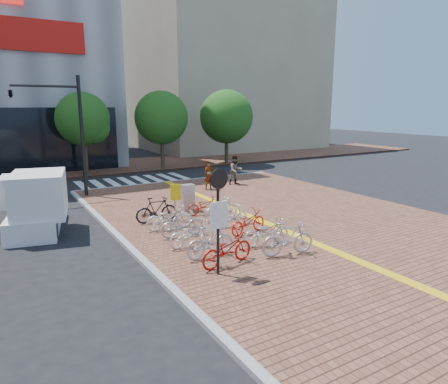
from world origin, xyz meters
TOP-DOWN VIEW (x-y plane):
  - ground at (0.00, 0.00)m, footprint 120.00×120.00m
  - sidewalk at (3.00, -5.00)m, footprint 14.00×34.00m
  - tactile_strip at (2.00, -5.00)m, footprint 0.40×34.00m
  - kerb_west at (-4.00, -5.00)m, footprint 0.25×34.00m
  - kerb_north at (3.00, 12.00)m, footprint 14.00×0.25m
  - far_sidewalk at (0.00, 21.00)m, footprint 70.00×8.00m
  - building_beige at (18.00, 32.00)m, footprint 20.00×18.00m
  - crosswalk at (0.50, 14.00)m, footprint 7.50×4.00m
  - street_trees at (5.04, 17.45)m, footprint 16.20×4.60m
  - bike_0 at (-1.85, -2.37)m, footprint 2.08×1.03m
  - bike_1 at (-1.98, -1.51)m, footprint 1.86×0.63m
  - bike_2 at (-2.04, -0.22)m, footprint 1.88×0.76m
  - bike_3 at (-1.90, 0.90)m, footprint 1.76×0.60m
  - bike_4 at (-1.96, 2.06)m, footprint 1.97×0.78m
  - bike_5 at (-2.02, 3.30)m, footprint 1.87×0.58m
  - bike_6 at (0.37, -2.67)m, footprint 2.01×0.86m
  - bike_7 at (0.31, -1.51)m, footprint 1.95×0.78m
  - bike_8 at (0.52, -0.03)m, footprint 1.88×0.97m
  - bike_9 at (0.49, 1.11)m, footprint 1.56×0.52m
  - bike_10 at (0.54, 2.12)m, footprint 1.80×0.70m
  - bike_11 at (0.33, 3.33)m, footprint 1.72×0.77m
  - pedestrian_a at (3.24, 8.26)m, footprint 0.64×0.42m
  - pedestrian_b at (5.48, 8.81)m, footprint 0.98×0.81m
  - utility_box at (-0.02, 4.36)m, footprint 0.62×0.46m
  - yellow_sign at (-1.22, 3.09)m, footprint 0.44×0.18m
  - notice_sign at (-2.45, -2.88)m, footprint 0.60×0.16m
  - traffic_light_pole at (-5.02, 10.43)m, footprint 3.53×1.36m
  - box_truck at (-6.64, 5.22)m, footprint 2.73×4.65m

SIDE VIEW (x-z plane):
  - ground at x=0.00m, z-range 0.00..0.00m
  - crosswalk at x=0.50m, z-range 0.00..0.01m
  - sidewalk at x=3.00m, z-range 0.00..0.15m
  - far_sidewalk at x=0.00m, z-range 0.00..0.15m
  - kerb_west at x=-4.00m, z-range 0.00..0.15m
  - kerb_north at x=3.00m, z-range 0.00..0.15m
  - tactile_strip at x=2.00m, z-range 0.15..0.16m
  - bike_11 at x=0.33m, z-range 0.15..1.02m
  - bike_9 at x=0.49m, z-range 0.15..1.07m
  - bike_8 at x=0.52m, z-range 0.15..1.09m
  - bike_2 at x=-2.04m, z-range 0.15..1.12m
  - bike_7 at x=0.31m, z-range 0.15..1.15m
  - bike_4 at x=-1.96m, z-range 0.15..1.17m
  - bike_3 at x=-1.90m, z-range 0.15..1.19m
  - bike_0 at x=-1.85m, z-range 0.15..1.20m
  - bike_10 at x=0.54m, z-range 0.15..1.20m
  - bike_1 at x=-1.98m, z-range 0.15..1.25m
  - bike_5 at x=-2.02m, z-range 0.15..1.26m
  - bike_6 at x=0.37m, z-range 0.15..1.32m
  - utility_box at x=-0.02m, z-range 0.15..1.44m
  - pedestrian_a at x=3.24m, z-range 0.15..1.89m
  - pedestrian_b at x=5.48m, z-range 0.15..2.00m
  - box_truck at x=-6.64m, z-range -0.07..2.45m
  - yellow_sign at x=-1.22m, z-range 0.47..2.11m
  - notice_sign at x=-2.45m, z-range 0.57..3.79m
  - street_trees at x=5.04m, z-range 0.92..7.27m
  - traffic_light_pole at x=-5.02m, z-range 1.40..7.97m
  - building_beige at x=18.00m, z-range 0.00..18.00m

